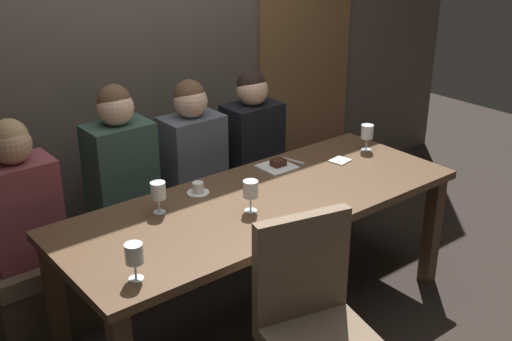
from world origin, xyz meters
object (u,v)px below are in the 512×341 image
(diner_redhead, at_px, (19,196))
(wine_glass_end_left, at_px, (158,192))
(banquette_bench, at_px, (193,234))
(wine_glass_near_right, at_px, (367,133))
(dessert_plate, at_px, (277,165))
(dining_table, at_px, (263,213))
(diner_far_end, at_px, (192,147))
(chair_near_side, at_px, (313,315))
(fork_on_table, at_px, (292,160))
(diner_bearded, at_px, (120,161))
(wine_glass_center_front, at_px, (251,191))
(diner_near_end, at_px, (252,131))
(espresso_cup, at_px, (198,189))
(wine_glass_far_right, at_px, (134,255))

(diner_redhead, height_order, wine_glass_end_left, diner_redhead)
(banquette_bench, relative_size, diner_redhead, 3.28)
(banquette_bench, distance_m, wine_glass_near_right, 1.27)
(wine_glass_end_left, height_order, dessert_plate, wine_glass_end_left)
(dining_table, relative_size, diner_far_end, 2.84)
(chair_near_side, xyz_separation_m, fork_on_table, (0.78, 1.01, 0.18))
(diner_bearded, bearing_deg, wine_glass_center_front, -68.19)
(diner_redhead, height_order, dessert_plate, diner_redhead)
(dining_table, bearing_deg, wine_glass_near_right, 8.27)
(wine_glass_center_front, bearing_deg, banquette_bench, 79.76)
(diner_near_end, bearing_deg, wine_glass_near_right, -51.67)
(diner_redhead, distance_m, wine_glass_near_right, 2.05)
(wine_glass_end_left, xyz_separation_m, wine_glass_center_front, (0.36, -0.27, 0.00))
(espresso_cup, height_order, dessert_plate, espresso_cup)
(dining_table, xyz_separation_m, espresso_cup, (-0.23, 0.26, 0.11))
(diner_redhead, xyz_separation_m, diner_far_end, (1.05, 0.02, 0.01))
(wine_glass_near_right, relative_size, wine_glass_far_right, 1.00)
(chair_near_side, xyz_separation_m, diner_near_end, (0.81, 1.43, 0.25))
(diner_near_end, relative_size, fork_on_table, 4.45)
(wine_glass_end_left, bearing_deg, diner_redhead, 137.83)
(diner_near_end, bearing_deg, diner_bearded, -179.48)
(wine_glass_far_right, distance_m, dessert_plate, 1.34)
(dining_table, height_order, wine_glass_center_front, wine_glass_center_front)
(dining_table, xyz_separation_m, diner_bearded, (-0.45, 0.70, 0.19))
(banquette_bench, bearing_deg, chair_near_side, -102.59)
(diner_near_end, bearing_deg, diner_far_end, -178.54)
(chair_near_side, xyz_separation_m, wine_glass_end_left, (-0.19, 0.92, 0.29))
(wine_glass_end_left, bearing_deg, chair_near_side, -78.53)
(chair_near_side, relative_size, diner_bearded, 1.18)
(dining_table, distance_m, wine_glass_center_front, 0.26)
(diner_redhead, relative_size, espresso_cup, 6.36)
(wine_glass_far_right, bearing_deg, banquette_bench, 47.28)
(wine_glass_center_front, bearing_deg, diner_far_end, 77.96)
(chair_near_side, xyz_separation_m, wine_glass_center_front, (0.18, 0.65, 0.29))
(diner_far_end, bearing_deg, diner_near_end, 1.46)
(wine_glass_near_right, xyz_separation_m, fork_on_table, (-0.48, 0.15, -0.11))
(diner_redhead, distance_m, wine_glass_center_front, 1.16)
(wine_glass_far_right, bearing_deg, diner_bearded, 65.42)
(banquette_bench, height_order, wine_glass_center_front, wine_glass_center_front)
(diner_bearded, relative_size, fork_on_table, 4.87)
(wine_glass_center_front, distance_m, fork_on_table, 0.72)
(wine_glass_far_right, bearing_deg, diner_near_end, 35.13)
(wine_glass_end_left, bearing_deg, diner_near_end, 27.09)
(diner_far_end, distance_m, diner_near_end, 0.47)
(diner_near_end, bearing_deg, dessert_plate, -110.41)
(fork_on_table, bearing_deg, wine_glass_center_front, -163.43)
(banquette_bench, height_order, dessert_plate, dessert_plate)
(dining_table, height_order, wine_glass_far_right, wine_glass_far_right)
(dessert_plate, bearing_deg, wine_glass_center_front, -143.88)
(diner_far_end, xyz_separation_m, wine_glass_near_right, (0.92, -0.56, 0.04))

